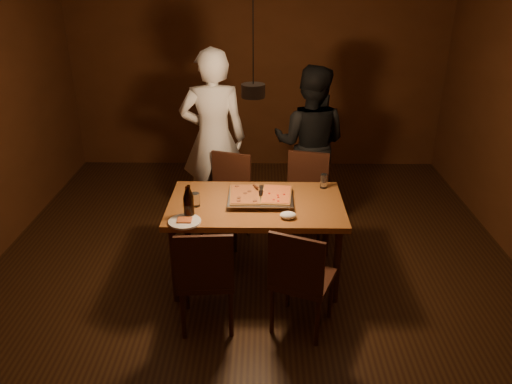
{
  "coord_description": "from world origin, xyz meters",
  "views": [
    {
      "loc": [
        0.08,
        -3.71,
        2.61
      ],
      "look_at": [
        0.02,
        0.14,
        0.85
      ],
      "focal_mm": 35.0,
      "sensor_mm": 36.0,
      "label": 1
    }
  ],
  "objects_px": {
    "chair_far_right": "(306,189)",
    "plate_slice": "(185,221)",
    "chair_far_left": "(228,190)",
    "chair_near_left": "(206,271)",
    "pizza_tray": "(260,198)",
    "pendant_lamp": "(253,89)",
    "diner_white": "(213,139)",
    "chair_near_right": "(300,273)",
    "beer_bottle_b": "(188,202)",
    "diner_dark": "(310,144)",
    "beer_bottle_a": "(189,201)",
    "dining_table": "(256,210)"
  },
  "relations": [
    {
      "from": "diner_dark",
      "to": "pendant_lamp",
      "type": "distance_m",
      "value": 1.79
    },
    {
      "from": "chair_far_right",
      "to": "plate_slice",
      "type": "distance_m",
      "value": 1.57
    },
    {
      "from": "plate_slice",
      "to": "diner_white",
      "type": "bearing_deg",
      "value": 86.35
    },
    {
      "from": "chair_far_left",
      "to": "plate_slice",
      "type": "bearing_deg",
      "value": 95.91
    },
    {
      "from": "pendant_lamp",
      "to": "pizza_tray",
      "type": "bearing_deg",
      "value": 72.9
    },
    {
      "from": "chair_near_right",
      "to": "chair_far_right",
      "type": "bearing_deg",
      "value": 106.56
    },
    {
      "from": "diner_dark",
      "to": "chair_far_left",
      "type": "bearing_deg",
      "value": 48.51
    },
    {
      "from": "chair_far_left",
      "to": "chair_near_left",
      "type": "xyz_separation_m",
      "value": [
        -0.07,
        -1.47,
        0.0
      ]
    },
    {
      "from": "beer_bottle_b",
      "to": "pendant_lamp",
      "type": "xyz_separation_m",
      "value": [
        0.53,
        0.13,
        0.88
      ]
    },
    {
      "from": "beer_bottle_b",
      "to": "beer_bottle_a",
      "type": "bearing_deg",
      "value": 12.13
    },
    {
      "from": "chair_far_left",
      "to": "beer_bottle_a",
      "type": "relative_size",
      "value": 1.95
    },
    {
      "from": "dining_table",
      "to": "chair_near_left",
      "type": "distance_m",
      "value": 0.83
    },
    {
      "from": "chair_far_left",
      "to": "pizza_tray",
      "type": "xyz_separation_m",
      "value": [
        0.33,
        -0.7,
        0.24
      ]
    },
    {
      "from": "beer_bottle_b",
      "to": "plate_slice",
      "type": "bearing_deg",
      "value": -98.63
    },
    {
      "from": "chair_near_right",
      "to": "pizza_tray",
      "type": "relative_size",
      "value": 1.0
    },
    {
      "from": "pizza_tray",
      "to": "pendant_lamp",
      "type": "xyz_separation_m",
      "value": [
        -0.06,
        -0.18,
        0.99
      ]
    },
    {
      "from": "beer_bottle_b",
      "to": "plate_slice",
      "type": "relative_size",
      "value": 1.01
    },
    {
      "from": "dining_table",
      "to": "pizza_tray",
      "type": "bearing_deg",
      "value": 46.98
    },
    {
      "from": "chair_far_right",
      "to": "plate_slice",
      "type": "height_order",
      "value": "chair_far_right"
    },
    {
      "from": "chair_near_right",
      "to": "beer_bottle_a",
      "type": "height_order",
      "value": "beer_bottle_a"
    },
    {
      "from": "chair_far_left",
      "to": "plate_slice",
      "type": "height_order",
      "value": "chair_far_left"
    },
    {
      "from": "pendant_lamp",
      "to": "chair_near_right",
      "type": "bearing_deg",
      "value": -59.76
    },
    {
      "from": "diner_white",
      "to": "chair_far_right",
      "type": "bearing_deg",
      "value": 154.35
    },
    {
      "from": "chair_far_right",
      "to": "chair_near_left",
      "type": "bearing_deg",
      "value": 73.69
    },
    {
      "from": "chair_near_right",
      "to": "plate_slice",
      "type": "height_order",
      "value": "chair_near_right"
    },
    {
      "from": "chair_near_left",
      "to": "chair_far_right",
      "type": "bearing_deg",
      "value": 56.19
    },
    {
      "from": "chair_far_left",
      "to": "chair_near_left",
      "type": "bearing_deg",
      "value": 106.66
    },
    {
      "from": "chair_near_left",
      "to": "beer_bottle_b",
      "type": "height_order",
      "value": "beer_bottle_b"
    },
    {
      "from": "plate_slice",
      "to": "pendant_lamp",
      "type": "relative_size",
      "value": 0.24
    },
    {
      "from": "pizza_tray",
      "to": "beer_bottle_b",
      "type": "xyz_separation_m",
      "value": [
        -0.58,
        -0.31,
        0.11
      ]
    },
    {
      "from": "chair_far_left",
      "to": "pizza_tray",
      "type": "distance_m",
      "value": 0.81
    },
    {
      "from": "chair_far_right",
      "to": "plate_slice",
      "type": "relative_size",
      "value": 1.94
    },
    {
      "from": "chair_near_right",
      "to": "plate_slice",
      "type": "bearing_deg",
      "value": 179.66
    },
    {
      "from": "chair_near_right",
      "to": "plate_slice",
      "type": "relative_size",
      "value": 2.11
    },
    {
      "from": "dining_table",
      "to": "diner_white",
      "type": "xyz_separation_m",
      "value": [
        -0.46,
        1.13,
        0.27
      ]
    },
    {
      "from": "beer_bottle_a",
      "to": "dining_table",
      "type": "bearing_deg",
      "value": 26.48
    },
    {
      "from": "chair_far_left",
      "to": "pendant_lamp",
      "type": "distance_m",
      "value": 1.53
    },
    {
      "from": "diner_white",
      "to": "beer_bottle_b",
      "type": "bearing_deg",
      "value": 81.44
    },
    {
      "from": "beer_bottle_b",
      "to": "chair_far_right",
      "type": "bearing_deg",
      "value": 45.04
    },
    {
      "from": "chair_far_right",
      "to": "chair_near_left",
      "type": "height_order",
      "value": "same"
    },
    {
      "from": "chair_near_left",
      "to": "beer_bottle_b",
      "type": "relative_size",
      "value": 1.85
    },
    {
      "from": "chair_far_left",
      "to": "diner_dark",
      "type": "xyz_separation_m",
      "value": [
        0.86,
        0.55,
        0.31
      ]
    },
    {
      "from": "pizza_tray",
      "to": "plate_slice",
      "type": "relative_size",
      "value": 2.11
    },
    {
      "from": "diner_white",
      "to": "pendant_lamp",
      "type": "relative_size",
      "value": 1.72
    },
    {
      "from": "plate_slice",
      "to": "diner_dark",
      "type": "distance_m",
      "value": 2.0
    },
    {
      "from": "beer_bottle_b",
      "to": "diner_white",
      "type": "height_order",
      "value": "diner_white"
    },
    {
      "from": "chair_near_right",
      "to": "pendant_lamp",
      "type": "xyz_separation_m",
      "value": [
        -0.35,
        0.61,
        1.22
      ]
    },
    {
      "from": "chair_far_right",
      "to": "diner_white",
      "type": "distance_m",
      "value": 1.1
    },
    {
      "from": "chair_far_right",
      "to": "pendant_lamp",
      "type": "relative_size",
      "value": 0.46
    },
    {
      "from": "pizza_tray",
      "to": "diner_white",
      "type": "xyz_separation_m",
      "value": [
        -0.5,
        1.09,
        0.17
      ]
    }
  ]
}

